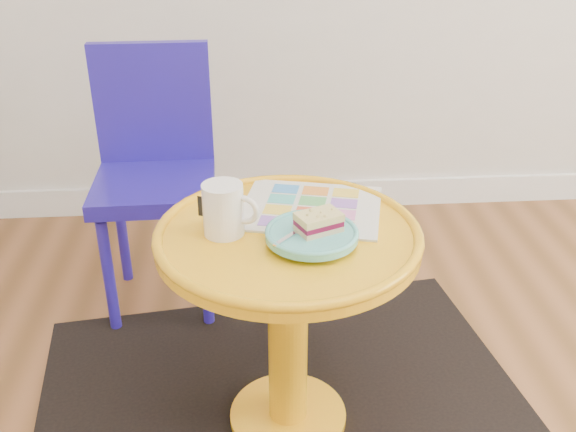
{
  "coord_description": "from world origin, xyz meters",
  "views": [
    {
      "loc": [
        -0.84,
        -0.51,
        1.26
      ],
      "look_at": [
        -0.75,
        0.75,
        0.61
      ],
      "focal_mm": 40.0,
      "sensor_mm": 36.0,
      "label": 1
    }
  ],
  "objects": [
    {
      "name": "mug",
      "position": [
        -0.89,
        0.75,
        0.63
      ],
      "size": [
        0.13,
        0.09,
        0.12
      ],
      "rotation": [
        0.0,
        0.0,
        -0.37
      ],
      "color": "white",
      "rests_on": "side_table"
    },
    {
      "name": "rug",
      "position": [
        -0.75,
        0.75,
        0.0
      ],
      "size": [
        1.43,
        1.26,
        0.01
      ],
      "primitive_type": "cube",
      "rotation": [
        0.0,
        0.0,
        0.13
      ],
      "color": "black",
      "rests_on": "ground"
    },
    {
      "name": "chair",
      "position": [
        -1.12,
        1.39,
        0.48
      ],
      "size": [
        0.37,
        0.37,
        0.83
      ],
      "rotation": [
        0.0,
        0.0,
        0.02
      ],
      "color": "#24189D",
      "rests_on": "ground"
    },
    {
      "name": "room_walls",
      "position": [
        -0.99,
        0.99,
        0.06
      ],
      "size": [
        4.0,
        4.0,
        4.0
      ],
      "color": "silver",
      "rests_on": "ground"
    },
    {
      "name": "plate",
      "position": [
        -0.7,
        0.69,
        0.59
      ],
      "size": [
        0.2,
        0.2,
        0.02
      ],
      "color": "#5CC2BE",
      "rests_on": "newspaper"
    },
    {
      "name": "side_table",
      "position": [
        -0.75,
        0.75,
        0.41
      ],
      "size": [
        0.6,
        0.6,
        0.57
      ],
      "color": "#FFB015",
      "rests_on": "ground"
    },
    {
      "name": "fork",
      "position": [
        -0.73,
        0.69,
        0.6
      ],
      "size": [
        0.11,
        0.12,
        0.0
      ],
      "rotation": [
        0.0,
        0.0,
        -0.73
      ],
      "color": "silver",
      "rests_on": "plate"
    },
    {
      "name": "newspaper",
      "position": [
        -0.68,
        0.86,
        0.57
      ],
      "size": [
        0.38,
        0.35,
        0.01
      ],
      "primitive_type": "cube",
      "rotation": [
        0.0,
        0.0,
        -0.24
      ],
      "color": "silver",
      "rests_on": "side_table"
    },
    {
      "name": "cake_slice",
      "position": [
        -0.69,
        0.7,
        0.61
      ],
      "size": [
        0.11,
        0.09,
        0.04
      ],
      "rotation": [
        0.0,
        0.0,
        0.41
      ],
      "color": "#D3BC8C",
      "rests_on": "plate"
    }
  ]
}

